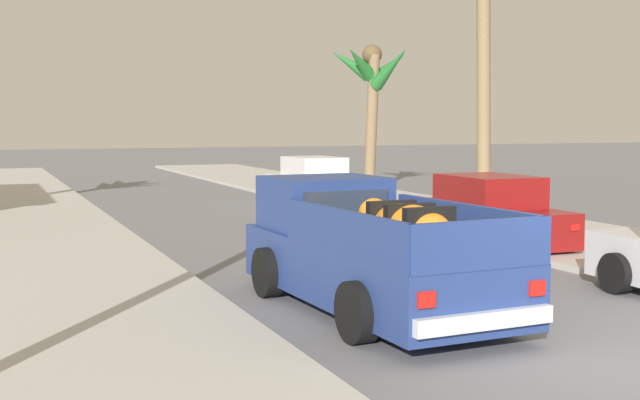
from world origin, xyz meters
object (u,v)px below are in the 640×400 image
Objects in this scene: pickup_truck at (368,252)px; car_left_near at (313,182)px; car_left_mid at (486,214)px; palm_tree_right_mid at (372,77)px.

pickup_truck reaches higher than car_left_near.
pickup_truck reaches higher than car_left_mid.
palm_tree_right_mid reaches higher than car_left_mid.
palm_tree_right_mid is at bearing 43.04° from car_left_near.
car_left_near is at bearing -136.96° from palm_tree_right_mid.
car_left_near and car_left_mid have the same top height.
car_left_mid is 14.84m from palm_tree_right_mid.
car_left_near is 10.18m from car_left_mid.
car_left_mid is (-0.14, -10.18, 0.00)m from car_left_near.
car_left_mid is at bearing -90.77° from car_left_near.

